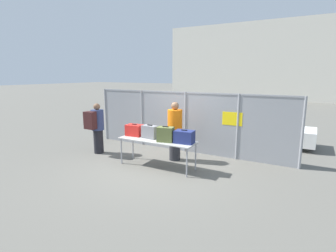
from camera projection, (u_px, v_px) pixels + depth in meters
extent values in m
plane|color=#605E56|center=(156.00, 168.00, 7.20)|extent=(120.00, 120.00, 0.00)
cylinder|color=gray|center=(106.00, 114.00, 10.23)|extent=(0.07, 0.07, 1.97)
cylinder|color=gray|center=(142.00, 118.00, 9.40)|extent=(0.07, 0.07, 1.97)
cylinder|color=gray|center=(185.00, 122.00, 8.58)|extent=(0.07, 0.07, 1.97)
cylinder|color=gray|center=(238.00, 127.00, 7.75)|extent=(0.07, 0.07, 1.97)
cylinder|color=gray|center=(303.00, 133.00, 6.92)|extent=(0.07, 0.07, 1.97)
cube|color=gray|center=(185.00, 122.00, 8.58)|extent=(6.88, 0.01, 1.97)
cube|color=gray|center=(186.00, 93.00, 8.39)|extent=(6.88, 0.04, 0.04)
cube|color=yellow|center=(232.00, 119.00, 7.78)|extent=(0.60, 0.01, 0.40)
cube|color=#B2B2AD|center=(157.00, 140.00, 7.13)|extent=(2.18, 0.66, 0.02)
cylinder|color=#99999E|center=(121.00, 151.00, 7.47)|extent=(0.04, 0.04, 0.75)
cylinder|color=#99999E|center=(187.00, 163.00, 6.47)|extent=(0.04, 0.04, 0.75)
cylinder|color=#99999E|center=(133.00, 146.00, 7.93)|extent=(0.04, 0.04, 0.75)
cylinder|color=#99999E|center=(196.00, 157.00, 6.94)|extent=(0.04, 0.04, 0.75)
cube|color=red|center=(134.00, 130.00, 7.56)|extent=(0.49, 0.36, 0.32)
cube|color=black|center=(134.00, 124.00, 7.53)|extent=(0.16, 0.04, 0.02)
cube|color=slate|center=(150.00, 132.00, 7.25)|extent=(0.48, 0.27, 0.36)
cube|color=black|center=(150.00, 125.00, 7.21)|extent=(0.16, 0.04, 0.02)
cube|color=#566033|center=(166.00, 134.00, 6.88)|extent=(0.46, 0.35, 0.39)
cube|color=black|center=(165.00, 127.00, 6.84)|extent=(0.16, 0.06, 0.02)
cube|color=navy|center=(184.00, 137.00, 6.75)|extent=(0.52, 0.38, 0.33)
cube|color=black|center=(184.00, 130.00, 6.71)|extent=(0.16, 0.04, 0.02)
cylinder|color=black|center=(99.00, 141.00, 8.49)|extent=(0.31, 0.31, 0.77)
cylinder|color=navy|center=(97.00, 120.00, 8.35)|extent=(0.40, 0.40, 0.64)
sphere|color=brown|center=(97.00, 107.00, 8.27)|extent=(0.21, 0.21, 0.21)
cube|color=#381919|center=(90.00, 120.00, 8.08)|extent=(0.36, 0.22, 0.54)
cylinder|color=#2D2D33|center=(175.00, 146.00, 7.79)|extent=(0.33, 0.33, 0.83)
cylinder|color=orange|center=(175.00, 121.00, 7.64)|extent=(0.43, 0.43, 0.69)
sphere|color=brown|center=(175.00, 106.00, 7.55)|extent=(0.22, 0.22, 0.22)
cube|color=white|center=(278.00, 134.00, 9.40)|extent=(2.41, 1.31, 0.51)
sphere|color=black|center=(262.00, 141.00, 9.03)|extent=(0.55, 0.55, 0.55)
sphere|color=black|center=(269.00, 133.00, 10.24)|extent=(0.55, 0.55, 0.55)
cylinder|color=#59595B|center=(233.00, 135.00, 10.23)|extent=(0.84, 0.06, 0.06)
cube|color=beige|center=(260.00, 63.00, 30.91)|extent=(17.26, 11.77, 7.57)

